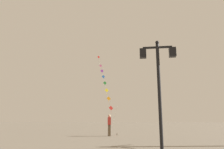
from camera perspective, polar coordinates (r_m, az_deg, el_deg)
ground_plane at (r=20.55m, az=5.62°, el=-15.49°), size 160.00×160.00×0.00m
twin_lantern_lamp_post at (r=9.29m, az=12.29°, el=0.49°), size 1.54×0.28×4.71m
kite_train at (r=26.71m, az=-2.07°, el=-1.61°), size 4.73×13.77×11.26m
kite_flyer at (r=17.72m, az=-0.73°, el=-13.21°), size 0.32×0.63×1.71m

